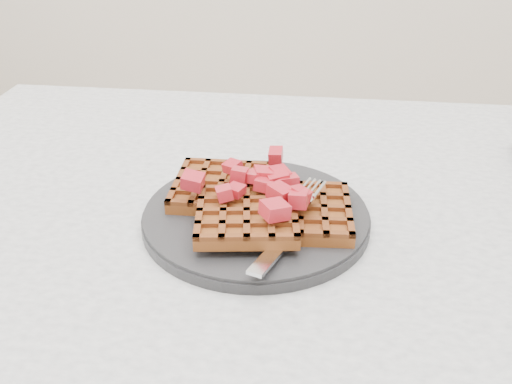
# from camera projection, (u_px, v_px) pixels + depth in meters

# --- Properties ---
(table) EXTENTS (1.20, 0.80, 0.75)m
(table) POSITION_uv_depth(u_px,v_px,m) (334.00, 295.00, 0.72)
(table) COLOR silver
(table) RESTS_ON ground
(plate) EXTENTS (0.26, 0.26, 0.02)m
(plate) POSITION_uv_depth(u_px,v_px,m) (256.00, 216.00, 0.65)
(plate) COLOR black
(plate) RESTS_ON table
(waffles) EXTENTS (0.21, 0.19, 0.03)m
(waffles) POSITION_uv_depth(u_px,v_px,m) (256.00, 204.00, 0.64)
(waffles) COLOR brown
(waffles) RESTS_ON plate
(strawberry_pile) EXTENTS (0.15, 0.15, 0.02)m
(strawberry_pile) POSITION_uv_depth(u_px,v_px,m) (256.00, 181.00, 0.63)
(strawberry_pile) COLOR #99000E
(strawberry_pile) RESTS_ON waffles
(fork) EXTENTS (0.08, 0.18, 0.02)m
(fork) POSITION_uv_depth(u_px,v_px,m) (293.00, 227.00, 0.60)
(fork) COLOR silver
(fork) RESTS_ON plate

